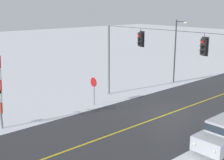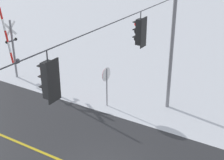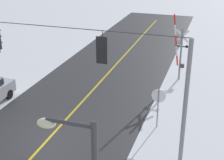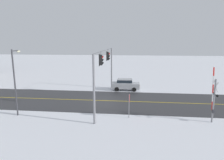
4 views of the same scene
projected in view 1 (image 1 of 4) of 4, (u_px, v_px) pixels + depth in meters
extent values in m
plane|color=white|center=(169.00, 114.00, 22.78)|extent=(160.00, 160.00, 0.00)
cube|color=#303033|center=(212.00, 98.00, 26.61)|extent=(9.00, 80.00, 0.01)
cube|color=gold|center=(212.00, 98.00, 26.61)|extent=(0.14, 72.00, 0.01)
cylinder|color=gray|center=(109.00, 61.00, 27.15)|extent=(0.20, 0.20, 6.20)
cylinder|color=#38383D|center=(173.00, 31.00, 21.29)|extent=(14.00, 0.04, 0.04)
cylinder|color=#38383D|center=(141.00, 30.00, 23.63)|extent=(0.04, 0.04, 0.32)
cube|color=black|center=(141.00, 39.00, 23.80)|extent=(0.34, 0.28, 1.08)
cube|color=black|center=(142.00, 39.00, 23.90)|extent=(0.52, 0.03, 1.26)
sphere|color=red|center=(139.00, 35.00, 23.62)|extent=(0.24, 0.24, 0.24)
cube|color=black|center=(139.00, 34.00, 23.56)|extent=(0.26, 0.16, 0.03)
sphere|color=black|center=(139.00, 39.00, 23.70)|extent=(0.24, 0.24, 0.24)
cube|color=black|center=(139.00, 38.00, 23.63)|extent=(0.26, 0.16, 0.03)
sphere|color=black|center=(139.00, 43.00, 23.78)|extent=(0.24, 0.24, 0.24)
cube|color=black|center=(139.00, 42.00, 23.71)|extent=(0.26, 0.16, 0.03)
cylinder|color=#38383D|center=(204.00, 36.00, 19.50)|extent=(0.04, 0.04, 0.34)
cube|color=black|center=(204.00, 47.00, 19.67)|extent=(0.34, 0.28, 1.08)
cube|color=black|center=(205.00, 46.00, 19.77)|extent=(0.52, 0.03, 1.26)
sphere|color=red|center=(203.00, 42.00, 19.50)|extent=(0.24, 0.24, 0.24)
cube|color=black|center=(202.00, 41.00, 19.43)|extent=(0.26, 0.16, 0.03)
sphere|color=black|center=(202.00, 47.00, 19.57)|extent=(0.24, 0.24, 0.24)
cube|color=black|center=(202.00, 46.00, 19.51)|extent=(0.26, 0.16, 0.03)
sphere|color=black|center=(202.00, 52.00, 19.65)|extent=(0.24, 0.24, 0.24)
cube|color=black|center=(201.00, 51.00, 19.59)|extent=(0.26, 0.16, 0.03)
cylinder|color=gray|center=(94.00, 92.00, 24.45)|extent=(0.07, 0.07, 2.30)
cylinder|color=#B71414|center=(94.00, 82.00, 24.23)|extent=(0.76, 0.03, 0.76)
cylinder|color=white|center=(94.00, 82.00, 24.24)|extent=(0.80, 0.01, 0.80)
cylinder|color=gray|center=(0.00, 99.00, 19.62)|extent=(0.14, 0.14, 4.00)
sphere|color=black|center=(0.00, 92.00, 19.13)|extent=(0.22, 0.22, 0.22)
cube|color=red|center=(2.00, 108.00, 19.57)|extent=(0.20, 0.08, 0.79)
cube|color=white|center=(1.00, 97.00, 19.31)|extent=(0.20, 0.08, 0.79)
cube|color=red|center=(1.00, 85.00, 19.05)|extent=(0.20, 0.08, 0.79)
cube|color=white|center=(0.00, 74.00, 18.79)|extent=(0.20, 0.08, 0.79)
cube|color=red|center=(0.00, 62.00, 18.53)|extent=(0.20, 0.08, 0.79)
cube|color=#38383D|center=(0.00, 112.00, 19.96)|extent=(0.28, 0.20, 0.28)
cube|color=#B7BABF|center=(224.00, 137.00, 17.03)|extent=(1.81, 4.12, 0.80)
sphere|color=#EFEACC|center=(214.00, 151.00, 15.27)|extent=(0.16, 0.16, 0.16)
sphere|color=#EFEACC|center=(195.00, 144.00, 16.10)|extent=(0.16, 0.16, 0.16)
cylinder|color=black|center=(199.00, 146.00, 16.89)|extent=(0.23, 0.64, 0.64)
cylinder|color=black|center=(222.00, 133.00, 18.53)|extent=(0.23, 0.64, 0.64)
cylinder|color=#38383D|center=(175.00, 52.00, 31.36)|extent=(0.14, 0.14, 6.50)
cylinder|color=#38383D|center=(181.00, 22.00, 30.21)|extent=(1.10, 0.09, 0.09)
ellipsoid|color=beige|center=(185.00, 23.00, 29.83)|extent=(0.44, 0.28, 0.22)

